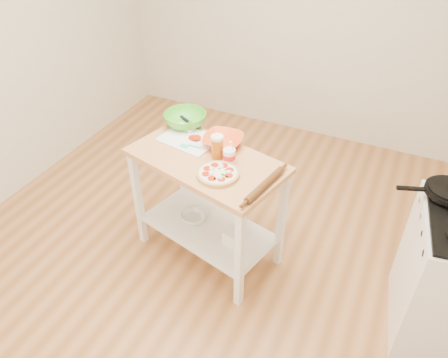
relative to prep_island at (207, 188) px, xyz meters
name	(u,v)px	position (x,y,z in m)	size (l,w,h in m)	color
room_shell	(200,105)	(0.01, -0.09, 0.71)	(4.04, 4.54, 2.74)	#AF7240
prep_island	(207,188)	(0.00, 0.00, 0.00)	(1.19, 0.83, 0.90)	tan
skillet	(448,191)	(1.50, 0.21, 0.33)	(0.43, 0.28, 0.03)	black
pizza	(218,173)	(0.16, -0.14, 0.27)	(0.28, 0.28, 0.04)	tan
cutting_board	(189,139)	(-0.22, 0.16, 0.26)	(0.45, 0.36, 0.04)	white
spatula	(190,146)	(-0.16, 0.06, 0.27)	(0.15, 0.05, 0.01)	#34CAC1
knife	(188,121)	(-0.35, 0.37, 0.27)	(0.25, 0.14, 0.01)	silver
orange_bowl	(223,141)	(0.03, 0.20, 0.29)	(0.28, 0.28, 0.07)	#EE5523
green_bowl	(185,119)	(-0.35, 0.33, 0.31)	(0.32, 0.32, 0.10)	green
beer_pint	(217,147)	(0.06, 0.04, 0.34)	(0.08, 0.08, 0.17)	#AC540F
yogurt_tub	(229,156)	(0.16, 0.02, 0.31)	(0.09, 0.09, 0.18)	white
rolling_pin	(265,185)	(0.48, -0.14, 0.28)	(0.05, 0.05, 0.40)	#5A3314
shelf_glass_bowl	(194,217)	(-0.14, 0.02, -0.35)	(0.20, 0.20, 0.06)	silver
shelf_bin	(233,237)	(0.24, -0.07, -0.33)	(0.11, 0.11, 0.11)	white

